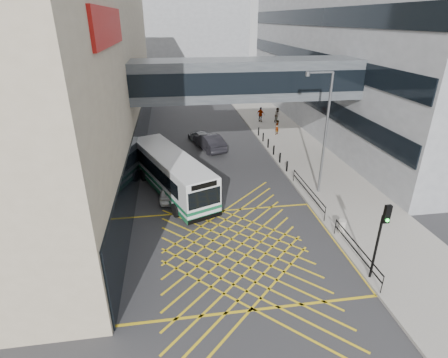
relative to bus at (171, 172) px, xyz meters
name	(u,v)px	position (x,y,z in m)	size (l,w,h in m)	color
ground	(235,250)	(3.37, -7.95, -1.60)	(120.00, 120.00, 0.00)	#333335
building_right	(403,36)	(27.36, 16.05, 8.40)	(24.09, 44.00, 20.00)	gray
building_far	(172,34)	(1.37, 52.05, 7.40)	(28.00, 16.00, 18.00)	gray
skybridge	(246,79)	(6.37, 4.05, 5.90)	(20.00, 4.10, 3.00)	#44494E
pavement	(298,150)	(12.37, 7.05, -1.52)	(6.00, 54.00, 0.16)	gray
box_junction	(235,250)	(3.37, -7.95, -1.60)	(12.00, 9.00, 0.01)	gold
bus	(171,172)	(0.00, 0.00, 0.00)	(6.23, 10.78, 2.98)	silver
car_white	(172,187)	(0.05, -0.77, -0.89)	(1.82, 4.45, 1.42)	silver
car_dark	(209,142)	(3.82, 8.88, -0.80)	(2.01, 5.12, 1.60)	black
car_silver	(200,137)	(3.14, 11.13, -0.96)	(1.73, 4.10, 1.28)	gray
traffic_light	(381,232)	(9.63, -11.44, 1.29)	(0.30, 0.48, 4.19)	black
street_lamp	(324,127)	(10.59, -1.93, 3.48)	(1.96, 0.31, 8.64)	slate
litter_bin	(342,226)	(10.02, -7.29, -1.04)	(0.46, 0.46, 0.80)	#ADA89E
kerb_railings	(327,213)	(9.52, -6.17, -0.72)	(0.05, 12.54, 1.00)	black
bollards	(271,147)	(9.62, 7.05, -0.99)	(0.14, 10.14, 0.90)	black
pedestrian_a	(277,127)	(11.71, 12.18, -0.64)	(0.64, 0.46, 1.61)	gray
pedestrian_b	(278,115)	(13.19, 16.93, -0.55)	(0.87, 0.51, 1.79)	gray
pedestrian_c	(261,115)	(11.19, 17.50, -0.53)	(1.07, 0.52, 1.82)	gray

